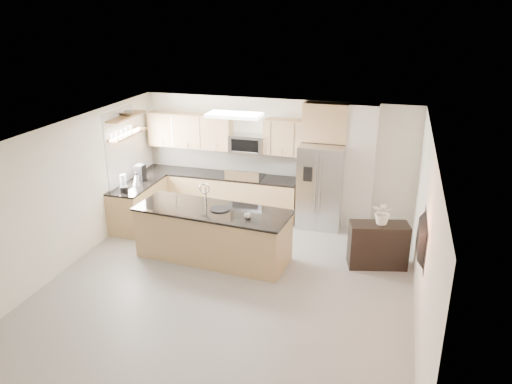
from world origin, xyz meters
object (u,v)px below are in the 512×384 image
(range, at_px, (246,196))
(credenza, at_px, (378,245))
(coffee_maker, at_px, (140,173))
(flower_vase, at_px, (384,207))
(microwave, at_px, (247,144))
(kettle, at_px, (136,180))
(blender, at_px, (123,184))
(bowl, at_px, (126,113))
(cup, at_px, (248,216))
(platter, at_px, (220,209))
(refrigerator, at_px, (321,186))
(island, at_px, (213,234))
(television, at_px, (418,238))

(range, distance_m, credenza, 3.34)
(coffee_maker, distance_m, flower_vase, 5.14)
(microwave, xyz_separation_m, kettle, (-2.03, -1.28, -0.59))
(credenza, height_order, flower_vase, flower_vase)
(blender, bearing_deg, flower_vase, 0.44)
(blender, bearing_deg, kettle, 83.29)
(coffee_maker, xyz_separation_m, bowl, (-0.16, -0.07, 1.30))
(cup, distance_m, kettle, 2.98)
(credenza, relative_size, coffee_maker, 3.01)
(platter, xyz_separation_m, blender, (-2.21, 0.47, 0.09))
(credenza, bearing_deg, range, 138.52)
(microwave, distance_m, platter, 2.27)
(blender, bearing_deg, refrigerator, 22.30)
(refrigerator, xyz_separation_m, platter, (-1.52, -2.00, 0.10))
(cup, xyz_separation_m, kettle, (-2.76, 1.12, 0.02))
(microwave, xyz_separation_m, bowl, (-2.25, -1.04, 0.75))
(microwave, distance_m, coffee_maker, 2.37)
(refrigerator, xyz_separation_m, kettle, (-3.68, -1.11, 0.15))
(range, distance_m, platter, 2.12)
(blender, bearing_deg, bowl, 104.87)
(range, height_order, coffee_maker, coffee_maker)
(range, relative_size, island, 0.39)
(platter, bearing_deg, bowl, 154.70)
(blender, bearing_deg, credenza, 0.23)
(television, bearing_deg, platter, 72.36)
(platter, xyz_separation_m, kettle, (-2.16, 0.90, 0.05))
(range, relative_size, coffee_maker, 3.34)
(blender, bearing_deg, island, -13.59)
(range, xyz_separation_m, flower_vase, (2.99, -1.54, 0.68))
(cup, bearing_deg, bowl, 155.50)
(blender, relative_size, bowl, 0.96)
(refrigerator, relative_size, credenza, 1.73)
(microwave, xyz_separation_m, refrigerator, (1.66, -0.17, -0.74))
(blender, height_order, television, television)
(platter, distance_m, coffee_maker, 2.54)
(microwave, distance_m, kettle, 2.47)
(credenza, xyz_separation_m, kettle, (-4.98, 0.40, 0.63))
(range, height_order, television, television)
(platter, relative_size, flower_vase, 0.56)
(microwave, relative_size, kettle, 2.83)
(microwave, height_order, platter, microwave)
(credenza, height_order, bowl, bowl)
(cup, bearing_deg, range, 107.81)
(range, height_order, refrigerator, refrigerator)
(island, relative_size, platter, 7.92)
(island, height_order, coffee_maker, island)
(blender, distance_m, kettle, 0.43)
(range, distance_m, flower_vase, 3.43)
(flower_vase, bearing_deg, credenza, -155.79)
(flower_vase, bearing_deg, range, 152.80)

